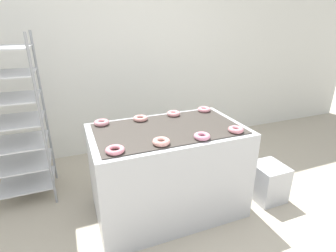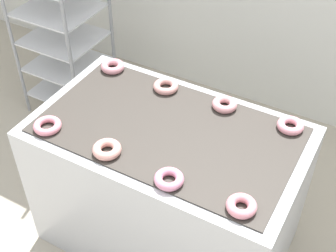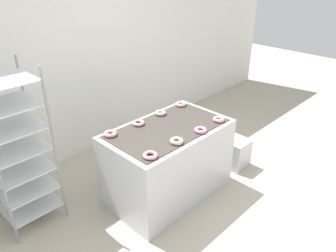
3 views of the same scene
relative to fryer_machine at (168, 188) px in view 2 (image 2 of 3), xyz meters
name	(u,v)px [view 2 (image 2 of 3)]	position (x,y,z in m)	size (l,w,h in m)	color
fryer_machine	(168,188)	(0.00, 0.00, 0.00)	(1.32, 0.78, 0.84)	#B7BABF
baking_rack_cart	(59,10)	(-1.26, 0.73, 0.40)	(0.53, 0.50, 1.61)	gray
donut_near_left	(47,126)	(-0.50, -0.27, 0.44)	(0.13, 0.13, 0.03)	pink
donut_near_midleft	(107,149)	(-0.16, -0.27, 0.44)	(0.13, 0.13, 0.04)	#D79489
donut_near_midright	(169,179)	(0.17, -0.29, 0.44)	(0.13, 0.13, 0.04)	pink
donut_near_right	(241,206)	(0.49, -0.28, 0.44)	(0.13, 0.13, 0.04)	#D6838D
donut_far_left	(113,66)	(-0.51, 0.29, 0.44)	(0.13, 0.13, 0.04)	#D18992
donut_far_midleft	(166,86)	(-0.17, 0.27, 0.44)	(0.13, 0.13, 0.04)	tan
donut_far_midright	(225,104)	(0.17, 0.28, 0.44)	(0.13, 0.13, 0.04)	pink
donut_far_right	(290,125)	(0.50, 0.29, 0.44)	(0.13, 0.13, 0.04)	pink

